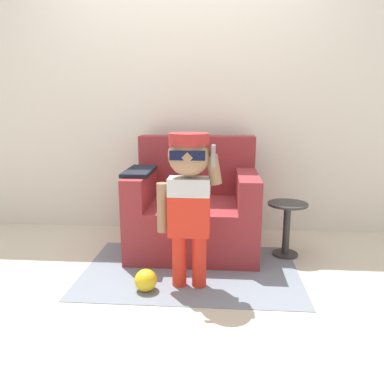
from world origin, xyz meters
The scene contains 7 objects.
ground_plane centered at (0.00, 0.00, 0.00)m, with size 10.00×10.00×0.00m, color beige.
wall_back centered at (0.00, 0.70, 1.30)m, with size 10.00×0.05×2.60m.
armchair centered at (0.12, 0.21, 0.33)m, with size 1.02×0.86×0.90m.
person_child centered at (0.13, -0.52, 0.66)m, with size 0.41×0.30×0.99m.
side_table centered at (0.85, 0.06, 0.26)m, with size 0.30×0.30×0.43m.
rug centered at (0.13, -0.29, 0.00)m, with size 1.52×1.01×0.01m.
toy_ball centered at (-0.14, -0.61, 0.07)m, with size 0.14×0.14×0.14m.
Camera 1 is at (0.33, -2.77, 1.14)m, focal length 35.00 mm.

